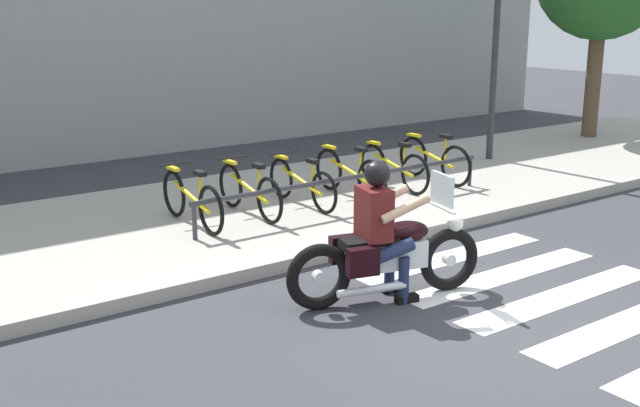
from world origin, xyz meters
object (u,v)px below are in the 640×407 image
bicycle_0 (192,200)px  bike_rack (350,180)px  bicycle_1 (249,191)px  street_lamp (497,10)px  bicycle_3 (349,173)px  bicycle_4 (393,167)px  motorcycle (387,256)px  rider (381,221)px  bicycle_2 (302,183)px  bicycle_5 (434,160)px

bicycle_0 → bike_rack: bearing=-14.4°
bicycle_1 → street_lamp: bearing=7.6°
bicycle_0 → bicycle_3: 2.58m
bicycle_0 → bicycle_1: size_ratio=1.02×
bicycle_1 → street_lamp: (5.61, 0.75, 2.32)m
bicycle_0 → bicycle_4: size_ratio=1.05×
motorcycle → rider: rider is taller
bicycle_0 → bicycle_1: (0.86, 0.00, -0.01)m
bicycle_1 → bike_rack: bicycle_1 is taller
rider → bicycle_3: (2.06, 3.10, -0.34)m
rider → bicycle_0: bearing=99.6°
bicycle_2 → bike_rack: 0.71m
motorcycle → bicycle_1: bearing=85.2°
bicycle_1 → bike_rack: 1.41m
motorcycle → street_lamp: bearing=33.4°
bicycle_1 → bicycle_3: bicycle_3 is taller
street_lamp → bicycle_1: bearing=-172.4°
motorcycle → bicycle_3: bearing=57.6°
bicycle_2 → bike_rack: (0.43, -0.56, 0.09)m
bicycle_4 → bicycle_3: bearing=-180.0°
bicycle_2 → bicycle_3: (0.86, -0.00, 0.02)m
motorcycle → bicycle_3: 3.70m
rider → street_lamp: bearing=32.9°
rider → bike_rack: bearing=57.5°
bicycle_0 → bicycle_3: size_ratio=1.00×
rider → bicycle_5: (3.78, 3.10, -0.33)m
bicycle_1 → bicycle_2: (0.86, 0.00, -0.01)m
bicycle_3 → bicycle_5: 1.72m
motorcycle → bicycle_0: 3.18m
motorcycle → bicycle_4: size_ratio=1.30×
bicycle_1 → street_lamp: size_ratio=0.35×
bicycle_4 → bicycle_2: bearing=180.0°
bicycle_0 → street_lamp: 6.91m
bicycle_3 → bicycle_1: bearing=180.0°
street_lamp → bicycle_2: bearing=-171.1°
bicycle_4 → street_lamp: street_lamp is taller
motorcycle → bicycle_4: (2.85, 3.13, 0.03)m
rider → bicycle_3: rider is taller
bicycle_3 → motorcycle: bearing=-122.4°
bicycle_4 → street_lamp: (3.02, 0.75, 2.32)m
bicycle_4 → bicycle_5: 0.86m
bicycle_3 → bicycle_2: bearing=179.9°
motorcycle → street_lamp: 7.41m
rider → bike_rack: 3.04m
bike_rack → bicycle_2: bearing=127.8°
bicycle_4 → bicycle_1: bearing=180.0°
bicycle_0 → street_lamp: size_ratio=0.36×
street_lamp → bicycle_5: bearing=-160.9°
bicycle_1 → bicycle_5: bearing=-0.0°
rider → bicycle_3: bearing=56.4°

